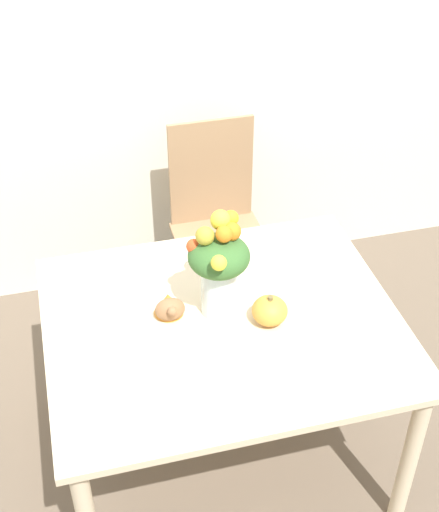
{
  "coord_description": "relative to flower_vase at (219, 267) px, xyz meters",
  "views": [
    {
      "loc": [
        -0.47,
        -1.78,
        2.44
      ],
      "look_at": [
        0.0,
        0.05,
        0.97
      ],
      "focal_mm": 50.0,
      "sensor_mm": 36.0,
      "label": 1
    }
  ],
  "objects": [
    {
      "name": "wall_back",
      "position": [
        -0.0,
        1.2,
        0.42
      ],
      "size": [
        8.0,
        0.06,
        2.7
      ],
      "color": "silver",
      "rests_on": "ground_plane"
    },
    {
      "name": "turkey_figurine",
      "position": [
        -0.18,
        0.02,
        -0.15
      ],
      "size": [
        0.11,
        0.14,
        0.09
      ],
      "color": "#936642",
      "rests_on": "dining_table"
    },
    {
      "name": "flower_vase",
      "position": [
        0.0,
        0.0,
        0.0
      ],
      "size": [
        0.21,
        0.24,
        0.39
      ],
      "color": "silver",
      "rests_on": "dining_table"
    },
    {
      "name": "dining_chair_near_window",
      "position": [
        0.21,
        0.83,
        -0.42
      ],
      "size": [
        0.42,
        0.42,
        0.98
      ],
      "rotation": [
        0.0,
        0.0,
        0.01
      ],
      "color": "#9E7A56",
      "rests_on": "ground_plane"
    },
    {
      "name": "dining_table",
      "position": [
        -0.0,
        -0.05,
        -0.29
      ],
      "size": [
        1.24,
        1.03,
        0.73
      ],
      "color": "beige",
      "rests_on": "ground_plane"
    },
    {
      "name": "pumpkin",
      "position": [
        0.15,
        -0.1,
        -0.15
      ],
      "size": [
        0.13,
        0.13,
        0.11
      ],
      "color": "gold",
      "rests_on": "dining_table"
    },
    {
      "name": "ground_plane",
      "position": [
        -0.0,
        -0.05,
        -0.93
      ],
      "size": [
        12.0,
        12.0,
        0.0
      ],
      "primitive_type": "plane",
      "color": "brown"
    }
  ]
}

